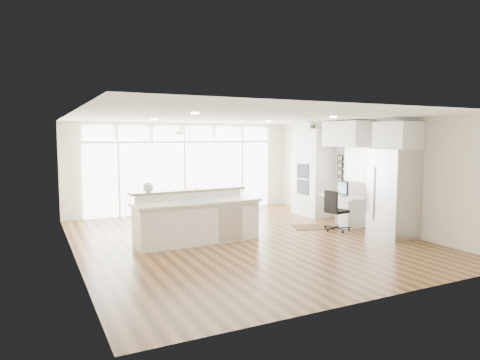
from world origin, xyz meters
name	(u,v)px	position (x,y,z in m)	size (l,w,h in m)	color
floor	(243,240)	(0.00, 0.00, -0.01)	(7.00, 8.00, 0.02)	#492E16
ceiling	(243,117)	(0.00, 0.00, 2.70)	(7.00, 8.00, 0.02)	white
wall_back	(183,168)	(0.00, 4.00, 1.35)	(7.00, 0.04, 2.70)	silver
wall_front	(375,204)	(0.00, -4.00, 1.35)	(7.00, 0.04, 2.70)	silver
wall_left	(73,187)	(-3.50, 0.00, 1.35)	(0.04, 8.00, 2.70)	silver
wall_right	(365,173)	(3.50, 0.00, 1.35)	(0.04, 8.00, 2.70)	silver
glass_wall	(184,178)	(0.00, 3.94, 1.05)	(5.80, 0.06, 2.08)	white
transom_row	(184,133)	(0.00, 3.94, 2.38)	(5.90, 0.06, 0.40)	white
desk_window	(356,165)	(3.46, 0.30, 1.55)	(0.04, 0.85, 0.85)	white
ceiling_fan	(180,129)	(-0.50, 2.80, 2.48)	(1.16, 1.16, 0.32)	white
recessed_lights	(239,118)	(0.00, 0.20, 2.68)	(3.40, 3.00, 0.02)	white
oven_cabinet	(312,172)	(3.17, 1.80, 1.25)	(0.64, 1.20, 2.50)	white
desk_nook	(345,210)	(3.13, 0.30, 0.38)	(0.72, 1.30, 0.76)	white
upper_cabinets	(348,134)	(3.17, 0.30, 2.35)	(0.64, 1.30, 0.64)	white
refrigerator	(393,194)	(3.11, -1.35, 1.00)	(0.76, 0.90, 2.00)	silver
fridge_cabinet	(398,136)	(3.17, -1.35, 2.30)	(0.64, 0.90, 0.60)	white
framed_photos	(340,169)	(3.46, 0.92, 1.40)	(0.06, 0.22, 0.80)	black
kitchen_island	(198,217)	(-1.00, 0.17, 0.55)	(2.78, 1.05, 1.11)	white
rug	(312,227)	(2.15, 0.36, 0.01)	(0.97, 0.70, 0.01)	#332010
office_chair	(337,211)	(2.44, -0.22, 0.49)	(0.51, 0.47, 0.98)	black
fishbowl	(148,187)	(-1.97, 0.53, 1.21)	(0.22, 0.22, 0.22)	silver
monitor	(343,188)	(3.05, 0.30, 0.96)	(0.08, 0.47, 0.40)	black
keyboard	(337,196)	(2.88, 0.30, 0.77)	(0.12, 0.31, 0.02)	silver
potted_plant	(313,125)	(3.17, 1.80, 2.62)	(0.28, 0.31, 0.24)	#39622A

